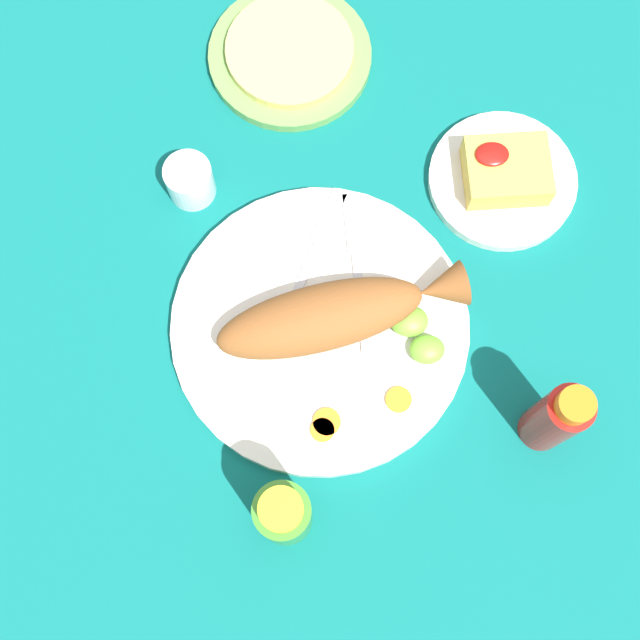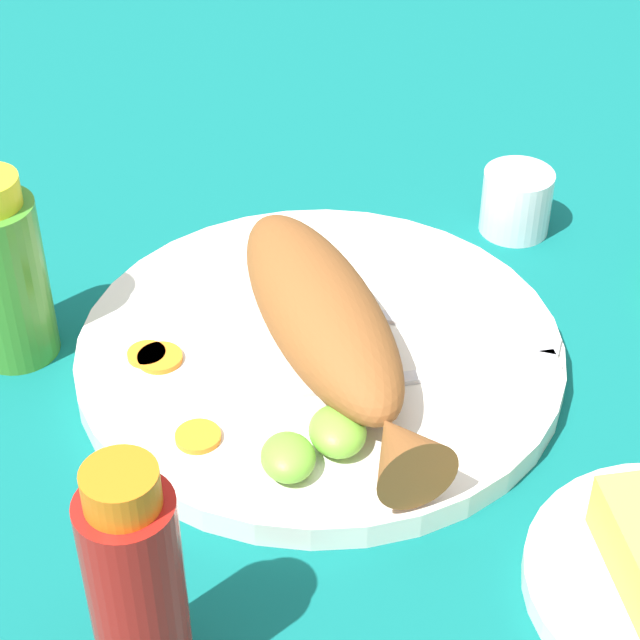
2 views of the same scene
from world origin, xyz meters
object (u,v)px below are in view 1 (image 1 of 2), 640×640
hot_sauce_bottle_red (556,418)px  fried_fish (335,314)px  side_plate_fries (502,180)px  hot_sauce_bottle_green (284,514)px  fork_far (357,260)px  salt_cup (190,182)px  tortilla_plate (290,56)px  main_plate (320,327)px  fork_near (314,252)px

hot_sauce_bottle_red → fried_fish: bearing=-31.4°
side_plate_fries → hot_sauce_bottle_green: bearing=53.4°
fried_fish → hot_sauce_bottle_red: hot_sauce_bottle_red is taller
fried_fish → hot_sauce_bottle_green: 0.22m
fork_far → salt_cup: size_ratio=3.40×
salt_cup → hot_sauce_bottle_green: bearing=102.9°
fork_far → tortilla_plate: (0.06, -0.27, -0.01)m
hot_sauce_bottle_green → side_plate_fries: (-0.27, -0.36, -0.06)m
fried_fish → salt_cup: fried_fish is taller
tortilla_plate → fork_far: bearing=102.3°
salt_cup → side_plate_fries: bearing=177.6°
fork_far → salt_cup: 0.21m
main_plate → salt_cup: salt_cup is taller
fried_fish → salt_cup: bearing=-59.5°
main_plate → fried_fish: fried_fish is taller
main_plate → salt_cup: size_ratio=6.01×
salt_cup → side_plate_fries: size_ratio=0.32×
main_plate → fork_near: 0.08m
main_plate → fork_far: size_ratio=1.76×
fork_near → fork_far: bearing=-79.3°
fork_near → hot_sauce_bottle_red: 0.32m
fried_fish → tortilla_plate: (0.03, -0.34, -0.04)m
fork_far → tortilla_plate: bearing=11.2°
fork_far → hot_sauce_bottle_green: hot_sauce_bottle_green is taller
hot_sauce_bottle_red → tortilla_plate: (0.24, -0.47, -0.06)m
fork_far → side_plate_fries: fork_far is taller
fork_far → hot_sauce_bottle_green: 0.29m
hot_sauce_bottle_red → fork_near: bearing=-42.6°
fried_fish → fork_near: (0.02, -0.08, -0.03)m
main_plate → tortilla_plate: main_plate is taller
tortilla_plate → hot_sauce_bottle_red: bearing=117.3°
side_plate_fries → main_plate: bearing=36.2°
main_plate → fork_near: (0.00, -0.08, 0.01)m
fork_near → side_plate_fries: bearing=-44.8°
main_plate → hot_sauce_bottle_red: size_ratio=2.19×
hot_sauce_bottle_green → salt_cup: hot_sauce_bottle_green is taller
side_plate_fries → tortilla_plate: size_ratio=0.87×
fork_near → hot_sauce_bottle_green: 0.29m
fried_fish → fork_near: bearing=-88.9°
side_plate_fries → tortilla_plate: 0.30m
fork_far → tortilla_plate: fork_far is taller
fried_fish → hot_sauce_bottle_green: size_ratio=2.02×
fork_near → salt_cup: (0.13, -0.09, 0.00)m
fork_near → salt_cup: salt_cup is taller
main_plate → fried_fish: size_ratio=1.18×
salt_cup → hot_sauce_bottle_red: bearing=140.2°
fried_fish → tortilla_plate: bearing=-95.6°
side_plate_fries → fried_fish: bearing=37.7°
main_plate → fried_fish: bearing=-169.4°
hot_sauce_bottle_green → tortilla_plate: hot_sauce_bottle_green is taller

